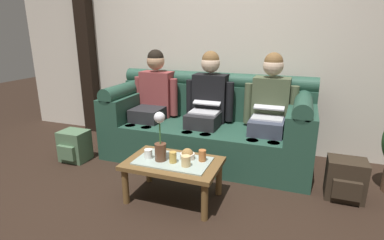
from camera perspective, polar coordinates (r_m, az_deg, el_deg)
name	(u,v)px	position (r m, az deg, el deg)	size (l,w,h in m)	color
ground_plane	(165,209)	(2.66, -5.16, -16.38)	(14.00, 14.00, 0.00)	black
back_wall_patterned	(222,29)	(3.83, 5.60, 16.66)	(6.00, 0.12, 2.90)	beige
timber_pillar	(86,29)	(4.59, -19.34, 15.83)	(0.20, 0.20, 2.90)	black
couch	(207,127)	(3.49, 2.87, -1.31)	(2.29, 0.88, 0.96)	#234738
person_left	(153,98)	(3.66, -7.27, 4.12)	(0.56, 0.67, 1.22)	#232326
person_middle	(207,103)	(3.41, 2.92, 3.29)	(0.56, 0.67, 1.22)	#232326
person_right	(269,108)	(3.28, 14.31, 2.25)	(0.56, 0.67, 1.22)	#383D4C
coffee_table	(173,167)	(2.66, -3.57, -8.72)	(0.81, 0.52, 0.37)	brown
flower_vase	(160,140)	(2.57, -6.00, -3.76)	(0.10, 0.10, 0.43)	brown
snack_bowl	(187,155)	(2.64, -0.88, -6.57)	(0.13, 0.13, 0.10)	silver
cup_near_left	(202,156)	(2.60, 1.95, -6.68)	(0.06, 0.06, 0.10)	#B26633
cup_near_right	(173,157)	(2.57, -3.61, -6.99)	(0.06, 0.06, 0.09)	gold
cup_far_center	(186,161)	(2.50, -1.15, -7.70)	(0.08, 0.08, 0.09)	#DBB77A
cup_far_left	(148,154)	(2.68, -8.20, -6.29)	(0.07, 0.07, 0.08)	white
backpack_right	(345,180)	(3.03, 26.87, -9.95)	(0.32, 0.29, 0.36)	#2D2319
backpack_left	(74,146)	(3.71, -21.23, -4.57)	(0.30, 0.29, 0.35)	#4C6B4C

